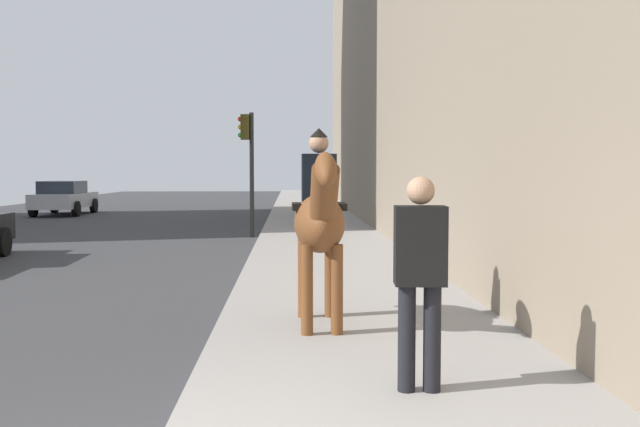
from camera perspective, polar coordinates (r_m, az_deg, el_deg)
mounted_horse_near at (r=7.70m, az=-0.03°, el=-0.44°), size 2.15×0.61×2.22m
pedestrian_greeting at (r=5.52m, az=8.20°, el=-4.51°), size 0.29×0.42×1.70m
car_mid_lane at (r=31.34m, az=-20.24°, el=1.25°), size 4.30×1.98×1.44m
traffic_light_near_curb at (r=19.52m, az=-5.90°, el=4.93°), size 0.20×0.44×3.48m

